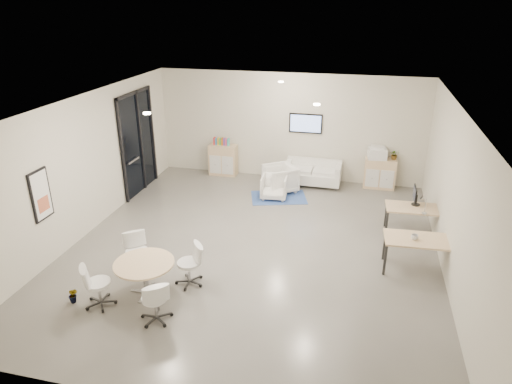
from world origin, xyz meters
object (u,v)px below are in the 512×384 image
at_px(loveseat, 313,174).
at_px(desk_rear, 416,210).
at_px(desk_front, 420,242).
at_px(armchair_left, 280,177).
at_px(round_table, 144,267).
at_px(sideboard_left, 223,160).
at_px(armchair_right, 274,186).
at_px(sideboard_right, 380,173).

xyz_separation_m(loveseat, desk_rear, (2.69, -2.64, 0.30)).
relative_size(desk_rear, desk_front, 0.95).
bearing_deg(loveseat, armchair_left, -137.04).
bearing_deg(round_table, sideboard_left, 94.19).
distance_m(armchair_left, desk_rear, 4.01).
bearing_deg(armchair_left, desk_front, 9.66).
xyz_separation_m(sideboard_left, round_table, (0.47, -6.43, 0.11)).
bearing_deg(loveseat, desk_front, -57.09).
height_order(desk_front, round_table, desk_front).
xyz_separation_m(armchair_left, desk_front, (3.51, -3.48, 0.23)).
bearing_deg(desk_front, armchair_right, 137.26).
xyz_separation_m(armchair_right, round_table, (-1.45, -4.98, 0.24)).
bearing_deg(armchair_left, round_table, -51.07).
distance_m(sideboard_right, armchair_left, 2.94).
xyz_separation_m(loveseat, round_table, (-2.38, -6.26, 0.26)).
relative_size(sideboard_left, desk_front, 0.67).
distance_m(loveseat, desk_front, 5.02).
xyz_separation_m(desk_rear, round_table, (-5.06, -3.63, -0.04)).
distance_m(sideboard_left, armchair_right, 2.41).
bearing_deg(sideboard_right, sideboard_left, -179.93).
height_order(sideboard_left, armchair_left, sideboard_left).
distance_m(sideboard_left, desk_rear, 6.21).
bearing_deg(loveseat, sideboard_right, 6.10).
height_order(loveseat, desk_front, desk_front).
bearing_deg(sideboard_left, round_table, -85.81).
bearing_deg(sideboard_right, armchair_right, -152.94).
height_order(loveseat, armchair_left, armchair_left).
distance_m(sideboard_left, desk_front, 7.05).
bearing_deg(desk_rear, desk_front, -94.11).
height_order(sideboard_right, loveseat, sideboard_right).
relative_size(sideboard_left, armchair_right, 1.35).
distance_m(loveseat, armchair_left, 1.16).
xyz_separation_m(sideboard_left, desk_rear, (5.54, -2.80, 0.15)).
xyz_separation_m(armchair_right, desk_front, (3.57, -2.97, 0.30)).
xyz_separation_m(loveseat, armchair_right, (-0.92, -1.28, 0.02)).
bearing_deg(sideboard_left, desk_front, -38.78).
xyz_separation_m(armchair_right, desk_rear, (3.61, -1.35, 0.27)).
distance_m(desk_rear, round_table, 6.23).
height_order(armchair_right, desk_rear, armchair_right).
bearing_deg(sideboard_right, round_table, -123.77).
distance_m(loveseat, round_table, 6.70).
relative_size(armchair_right, desk_rear, 0.52).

